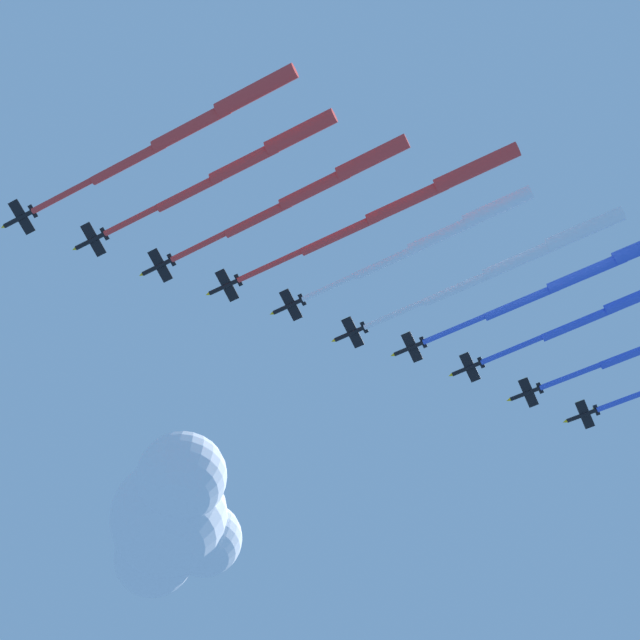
% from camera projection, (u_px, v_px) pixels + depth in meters
% --- Properties ---
extents(jet_lead, '(70.51, 43.25, 4.19)m').
position_uv_depth(jet_lead, '(194.00, 125.00, 182.82)').
color(jet_lead, black).
extents(jet_port_inner, '(63.44, 39.20, 4.22)m').
position_uv_depth(jet_port_inner, '(246.00, 162.00, 188.24)').
color(jet_port_inner, black).
extents(jet_starboard_inner, '(64.59, 39.30, 4.28)m').
position_uv_depth(jet_starboard_inner, '(316.00, 187.00, 189.91)').
color(jet_starboard_inner, black).
extents(jet_port_mid, '(73.18, 45.57, 4.19)m').
position_uv_depth(jet_port_mid, '(410.00, 200.00, 193.24)').
color(jet_port_mid, black).
extents(jet_starboard_mid, '(63.36, 38.67, 4.26)m').
position_uv_depth(jet_starboard_mid, '(443.00, 234.00, 199.07)').
color(jet_starboard_mid, black).
extents(jet_port_outer, '(68.23, 42.29, 4.17)m').
position_uv_depth(jet_port_outer, '(523.00, 257.00, 198.75)').
color(jet_port_outer, black).
extents(jet_starboard_outer, '(71.38, 44.09, 4.27)m').
position_uv_depth(jet_starboard_outer, '(590.00, 271.00, 204.08)').
color(jet_starboard_outer, black).
extents(cloud_puff, '(53.73, 39.94, 35.08)m').
position_uv_depth(cloud_puff, '(173.00, 516.00, 229.05)').
color(cloud_puff, white).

